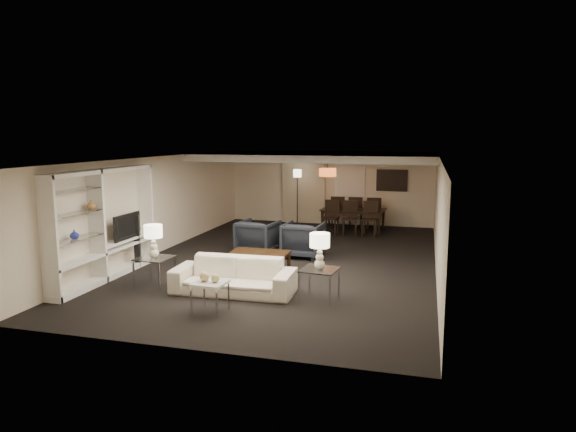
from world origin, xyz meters
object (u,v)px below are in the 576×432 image
(table_lamp_left, at_px, (154,241))
(chair_fl, at_px, (338,211))
(pendant_light, at_px, (328,172))
(chair_nl, at_px, (331,217))
(coffee_table, at_px, (259,262))
(vase_blue, at_px, (74,234))
(dining_table, at_px, (353,220))
(chair_nm, at_px, (350,218))
(side_table_left, at_px, (155,272))
(vase_amber, at_px, (91,205))
(chair_nr, at_px, (370,219))
(floor_lamp, at_px, (297,198))
(floor_speaker, at_px, (137,241))
(chair_fr, at_px, (374,213))
(marble_table, at_px, (210,297))
(armchair_left, at_px, (258,237))
(side_table_right, at_px, (319,285))
(table_lamp_right, at_px, (320,251))
(television, at_px, (123,226))
(chair_fm, at_px, (356,212))
(armchair_right, at_px, (303,240))
(sofa, at_px, (233,276))

(table_lamp_left, relative_size, chair_fl, 0.64)
(pendant_light, xyz_separation_m, chair_nl, (0.09, 0.14, -1.40))
(coffee_table, xyz_separation_m, chair_nl, (0.71, 4.88, 0.29))
(vase_blue, bearing_deg, dining_table, 61.32)
(table_lamp_left, distance_m, chair_nm, 7.16)
(side_table_left, relative_size, vase_amber, 3.54)
(chair_nr, bearing_deg, floor_lamp, 157.19)
(floor_speaker, relative_size, floor_lamp, 0.65)
(coffee_table, distance_m, side_table_left, 2.34)
(table_lamp_left, relative_size, chair_fr, 0.64)
(chair_nm, bearing_deg, marble_table, -107.53)
(chair_fl, bearing_deg, vase_amber, 57.17)
(chair_fl, bearing_deg, pendant_light, 78.70)
(chair_fr, relative_size, floor_lamp, 0.55)
(armchair_left, height_order, marble_table, armchair_left)
(side_table_right, relative_size, vase_blue, 3.54)
(pendant_light, xyz_separation_m, table_lamp_left, (-2.32, -6.35, -0.98))
(table_lamp_right, xyz_separation_m, television, (-4.66, 0.88, 0.09))
(table_lamp_left, bearing_deg, vase_blue, -150.81)
(chair_nl, bearing_deg, side_table_left, -107.20)
(television, relative_size, floor_speaker, 0.80)
(side_table_left, distance_m, chair_fm, 8.35)
(armchair_right, height_order, vase_amber, vase_amber)
(side_table_left, height_order, table_lamp_right, table_lamp_right)
(armchair_left, distance_m, chair_fm, 4.88)
(pendant_light, bearing_deg, chair_fm, 64.49)
(pendant_light, xyz_separation_m, table_lamp_right, (1.08, -6.35, -0.98))
(armchair_right, relative_size, side_table_right, 1.49)
(side_table_right, height_order, chair_nl, chair_nl)
(pendant_light, bearing_deg, marble_table, -94.79)
(pendant_light, xyz_separation_m, chair_nr, (1.29, 0.14, -1.40))
(television, relative_size, dining_table, 0.49)
(sofa, bearing_deg, side_table_left, 178.32)
(side_table_left, relative_size, marble_table, 1.20)
(chair_nl, bearing_deg, pendant_light, -118.83)
(chair_fl, bearing_deg, chair_nm, 106.91)
(chair_nl, xyz_separation_m, chair_fm, (0.60, 1.30, 0.00))
(table_lamp_left, relative_size, vase_blue, 3.65)
(sofa, xyz_separation_m, armchair_right, (0.60, 3.30, 0.09))
(side_table_left, xyz_separation_m, chair_nl, (2.41, 6.48, 0.22))
(armchair_right, relative_size, chair_fr, 0.93)
(table_lamp_right, height_order, chair_nl, table_lamp_right)
(table_lamp_left, relative_size, dining_table, 0.34)
(vase_blue, xyz_separation_m, floor_lamp, (2.32, 8.42, -0.20))
(coffee_table, distance_m, table_lamp_right, 2.44)
(marble_table, bearing_deg, dining_table, 80.96)
(armchair_left, height_order, table_lamp_right, table_lamp_right)
(floor_speaker, xyz_separation_m, chair_fr, (4.79, 6.49, -0.09))
(side_table_left, distance_m, table_lamp_right, 3.46)
(vase_blue, distance_m, chair_fr, 9.83)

